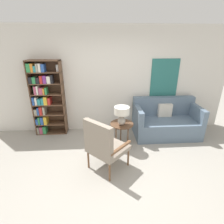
# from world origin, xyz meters

# --- Properties ---
(ground_plane) EXTENTS (14.00, 14.00, 0.00)m
(ground_plane) POSITION_xyz_m (0.00, 0.00, 0.00)
(ground_plane) COLOR #9E998E
(wall_back) EXTENTS (6.40, 0.08, 2.70)m
(wall_back) POSITION_xyz_m (0.02, 2.03, 1.35)
(wall_back) COLOR silver
(wall_back) RESTS_ON ground_plane
(bookshelf) EXTENTS (0.79, 0.30, 1.91)m
(bookshelf) POSITION_xyz_m (-1.57, 1.84, 1.00)
(bookshelf) COLOR brown
(bookshelf) RESTS_ON ground_plane
(armchair) EXTENTS (0.89, 0.89, 1.05)m
(armchair) POSITION_xyz_m (-0.13, 0.24, 0.59)
(armchair) COLOR brown
(armchair) RESTS_ON ground_plane
(couch) EXTENTS (1.63, 0.88, 0.95)m
(couch) POSITION_xyz_m (1.52, 1.58, 0.35)
(couch) COLOR slate
(couch) RESTS_ON ground_plane
(side_table) EXTENTS (0.53, 0.53, 0.56)m
(side_table) POSITION_xyz_m (0.31, 1.12, 0.50)
(side_table) COLOR brown
(side_table) RESTS_ON ground_plane
(table_lamp) EXTENTS (0.33, 0.33, 0.43)m
(table_lamp) POSITION_xyz_m (0.30, 1.04, 0.85)
(table_lamp) COLOR #A59E93
(table_lamp) RESTS_ON side_table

